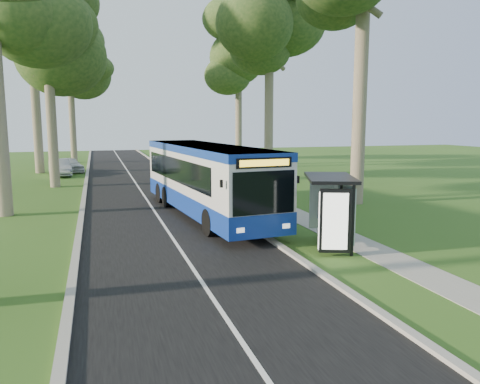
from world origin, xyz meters
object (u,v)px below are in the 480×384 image
object	(u,v)px
bus	(206,180)
car_white	(69,165)
bus_shelter	(339,199)
car_silver	(60,168)
bus_stop_sign	(260,193)
litter_bin	(228,195)

from	to	relation	value
bus	car_white	world-z (taller)	bus
bus_shelter	car_silver	bearing A→B (deg)	132.38
bus_stop_sign	car_white	world-z (taller)	bus_stop_sign
bus_stop_sign	car_silver	xyz separation A→B (m)	(-9.43, 23.35, -0.87)
bus	litter_bin	world-z (taller)	bus
bus	litter_bin	bearing A→B (deg)	51.66
bus	bus_shelter	xyz separation A→B (m)	(3.15, -7.16, 0.05)
litter_bin	car_silver	bearing A→B (deg)	120.24
car_silver	bus	bearing A→B (deg)	-77.76
bus_shelter	car_silver	distance (m)	29.24
litter_bin	car_white	size ratio (longest dim) A/B	0.23
bus_shelter	car_white	xyz separation A→B (m)	(-10.45, 29.66, -1.13)
bus_stop_sign	litter_bin	distance (m)	6.57
car_white	bus	bearing A→B (deg)	-93.09
bus	car_silver	world-z (taller)	bus
bus	car_silver	bearing A→B (deg)	106.07
bus	car_white	distance (m)	23.68
bus_stop_sign	bus	bearing A→B (deg)	134.24
bus	litter_bin	xyz separation A→B (m)	(1.93, 3.00, -1.30)
bus_stop_sign	bus_shelter	bearing A→B (deg)	-45.60
bus_stop_sign	car_white	size ratio (longest dim) A/B	0.63
car_white	litter_bin	bearing A→B (deg)	-85.75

